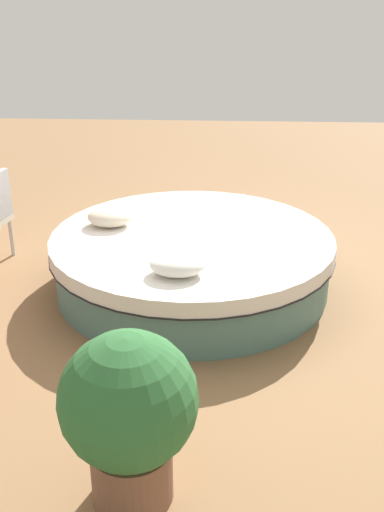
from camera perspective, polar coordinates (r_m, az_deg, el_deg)
The scene contains 5 objects.
ground_plane at distance 5.98m, azimuth -0.00°, elevation -2.88°, with size 16.00×16.00×0.00m, color olive.
round_bed at distance 5.86m, azimuth -0.00°, elevation -0.43°, with size 2.71×2.71×0.55m.
throw_pillow_0 at distance 6.01m, azimuth -7.76°, elevation 3.68°, with size 0.44×0.37×0.18m, color beige.
throw_pillow_1 at distance 4.94m, azimuth -1.39°, elevation -0.83°, with size 0.46×0.35×0.17m, color white.
planter at distance 3.41m, azimuth -5.96°, elevation -14.31°, with size 0.77×0.77×1.07m.
Camera 1 is at (0.29, -5.32, 2.72)m, focal length 42.46 mm.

